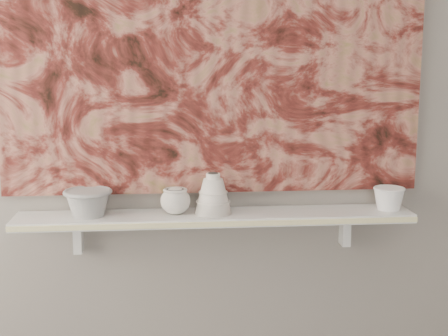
{
  "coord_description": "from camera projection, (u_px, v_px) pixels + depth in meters",
  "views": [
    {
      "loc": [
        -0.16,
        -0.63,
        1.48
      ],
      "look_at": [
        0.03,
        1.49,
        1.1
      ],
      "focal_mm": 50.0,
      "sensor_mm": 36.0,
      "label": 1
    }
  ],
  "objects": [
    {
      "name": "bracket_right",
      "position": [
        345.0,
        229.0,
        2.32
      ],
      "size": [
        0.03,
        0.06,
        0.12
      ],
      "primitive_type": "cube",
      "color": "silver",
      "rests_on": "wall_back"
    },
    {
      "name": "bowl_white",
      "position": [
        389.0,
        198.0,
        2.25
      ],
      "size": [
        0.14,
        0.14,
        0.08
      ],
      "primitive_type": null,
      "rotation": [
        0.0,
        0.0,
        0.22
      ],
      "color": "white",
      "rests_on": "shelf"
    },
    {
      "name": "house_motif",
      "position": [
        338.0,
        125.0,
        2.25
      ],
      "size": [
        0.09,
        0.0,
        0.08
      ],
      "primitive_type": "cube",
      "color": "black",
      "rests_on": "painting"
    },
    {
      "name": "bowl_grey",
      "position": [
        88.0,
        202.0,
        2.15
      ],
      "size": [
        0.18,
        0.18,
        0.1
      ],
      "primitive_type": null,
      "rotation": [
        0.0,
        0.0,
        0.07
      ],
      "color": "#9D9D9B",
      "rests_on": "shelf"
    },
    {
      "name": "bracket_left",
      "position": [
        78.0,
        236.0,
        2.24
      ],
      "size": [
        0.03,
        0.06,
        0.12
      ],
      "primitive_type": "cube",
      "color": "silver",
      "rests_on": "wall_back"
    },
    {
      "name": "shelf",
      "position": [
        215.0,
        217.0,
        2.2
      ],
      "size": [
        1.4,
        0.18,
        0.03
      ],
      "primitive_type": "cube",
      "color": "silver",
      "rests_on": "wall_back"
    },
    {
      "name": "cup_cream",
      "position": [
        175.0,
        201.0,
        2.18
      ],
      "size": [
        0.13,
        0.13,
        0.1
      ],
      "primitive_type": null,
      "rotation": [
        0.0,
        0.0,
        -0.32
      ],
      "color": "beige",
      "rests_on": "shelf"
    },
    {
      "name": "bell_vessel",
      "position": [
        213.0,
        193.0,
        2.19
      ],
      "size": [
        0.15,
        0.15,
        0.14
      ],
      "primitive_type": null,
      "rotation": [
        0.0,
        0.0,
        0.17
      ],
      "color": "silver",
      "rests_on": "shelf"
    },
    {
      "name": "wall_back",
      "position": [
        213.0,
        92.0,
        2.22
      ],
      "size": [
        3.6,
        0.0,
        3.6
      ],
      "primitive_type": "plane",
      "rotation": [
        1.57,
        0.0,
        0.0
      ],
      "color": "gray",
      "rests_on": "floor"
    },
    {
      "name": "painting",
      "position": [
        213.0,
        38.0,
        2.17
      ],
      "size": [
        1.5,
        0.02,
        1.1
      ],
      "primitive_type": "cube",
      "color": "maroon",
      "rests_on": "wall_back"
    },
    {
      "name": "shelf_stripe",
      "position": [
        218.0,
        224.0,
        2.11
      ],
      "size": [
        1.4,
        0.01,
        0.02
      ],
      "primitive_type": "cube",
      "color": "beige",
      "rests_on": "shelf"
    }
  ]
}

